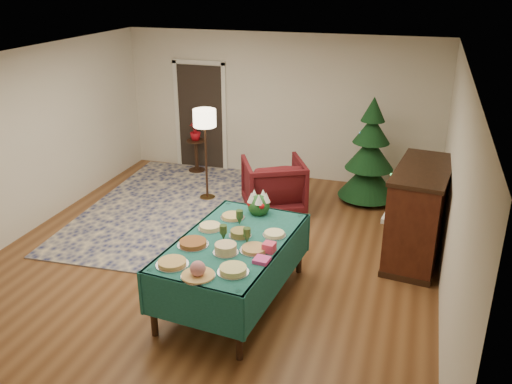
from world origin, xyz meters
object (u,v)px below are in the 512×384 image
(side_table, at_px, (196,156))
(potted_plant, at_px, (195,135))
(armchair, at_px, (274,183))
(piano, at_px, (418,214))
(gift_box, at_px, (269,247))
(floor_lamp, at_px, (205,124))
(buffet_table, at_px, (233,253))
(christmas_tree, at_px, (370,155))

(side_table, height_order, potted_plant, potted_plant)
(armchair, distance_m, piano, 2.50)
(gift_box, distance_m, potted_plant, 5.01)
(armchair, bearing_deg, floor_lamp, -33.11)
(buffet_table, height_order, armchair, armchair)
(armchair, relative_size, floor_lamp, 0.61)
(floor_lamp, height_order, christmas_tree, christmas_tree)
(armchair, distance_m, christmas_tree, 1.72)
(side_table, xyz_separation_m, christmas_tree, (3.39, -0.47, 0.50))
(potted_plant, bearing_deg, buffet_table, -61.44)
(floor_lamp, distance_m, side_table, 1.75)
(armchair, xyz_separation_m, piano, (2.30, -0.96, 0.16))
(buffet_table, relative_size, armchair, 2.27)
(armchair, height_order, piano, piano)
(armchair, xyz_separation_m, side_table, (-1.96, 1.35, -0.17))
(christmas_tree, relative_size, piano, 1.14)
(piano, bearing_deg, floor_lamp, 162.88)
(side_table, distance_m, potted_plant, 0.44)
(gift_box, relative_size, potted_plant, 0.34)
(christmas_tree, bearing_deg, side_table, 172.10)
(potted_plant, bearing_deg, floor_lamp, -59.48)
(potted_plant, height_order, piano, piano)
(buffet_table, bearing_deg, potted_plant, 118.56)
(floor_lamp, distance_m, potted_plant, 1.53)
(buffet_table, distance_m, gift_box, 0.54)
(buffet_table, relative_size, side_table, 3.41)
(buffet_table, height_order, christmas_tree, christmas_tree)
(gift_box, relative_size, piano, 0.08)
(side_table, height_order, piano, piano)
(buffet_table, height_order, side_table, buffet_table)
(buffet_table, xyz_separation_m, potted_plant, (-2.22, 4.08, 0.10))
(side_table, bearing_deg, buffet_table, -61.44)
(armchair, height_order, floor_lamp, floor_lamp)
(armchair, bearing_deg, potted_plant, -61.47)
(buffet_table, xyz_separation_m, floor_lamp, (-1.51, 2.87, 0.69))
(side_table, bearing_deg, piano, -28.44)
(gift_box, xyz_separation_m, piano, (1.56, 1.91, -0.22))
(piano, bearing_deg, armchair, 157.46)
(armchair, height_order, potted_plant, armchair)
(armchair, bearing_deg, gift_box, 77.69)
(floor_lamp, relative_size, christmas_tree, 0.87)
(potted_plant, bearing_deg, armchair, -34.63)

